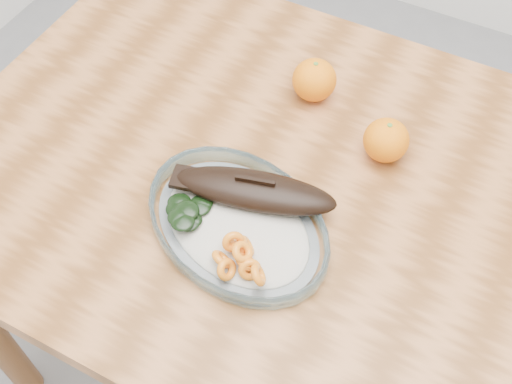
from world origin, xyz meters
TOP-DOWN VIEW (x-y plane):
  - ground at (0.00, 0.00)m, footprint 3.00×3.00m
  - dining_table at (0.00, 0.00)m, footprint 1.20×0.80m
  - plated_meal at (-0.06, -0.12)m, footprint 0.70×0.70m
  - orange_left at (-0.07, 0.18)m, footprint 0.08×0.08m
  - orange_right at (0.08, 0.11)m, footprint 0.07×0.07m

SIDE VIEW (x-z plane):
  - ground at x=0.00m, z-range 0.00..0.00m
  - dining_table at x=0.00m, z-range 0.28..1.03m
  - plated_meal at x=-0.06m, z-range 0.73..0.81m
  - orange_right at x=0.08m, z-range 0.75..0.82m
  - orange_left at x=-0.07m, z-range 0.75..0.83m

